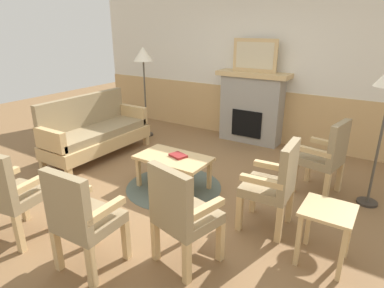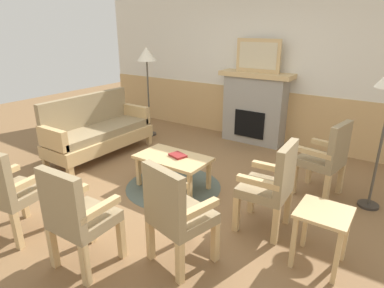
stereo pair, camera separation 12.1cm
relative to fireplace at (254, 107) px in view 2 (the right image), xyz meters
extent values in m
plane|color=olive|center=(0.00, -2.35, -0.65)|extent=(14.00, 14.00, 0.00)
cube|color=silver|center=(0.00, 0.25, 0.70)|extent=(7.20, 0.12, 2.70)
cube|color=tan|center=(0.00, 0.18, -0.18)|extent=(7.20, 0.02, 0.95)
cube|color=gray|center=(0.00, 0.00, -0.05)|extent=(1.10, 0.36, 1.20)
cube|color=black|center=(0.00, -0.19, -0.27)|extent=(0.56, 0.02, 0.48)
cube|color=tan|center=(0.00, 0.00, 0.59)|extent=(1.30, 0.44, 0.08)
cube|color=tan|center=(0.00, 0.00, 0.91)|extent=(0.80, 0.03, 0.56)
cube|color=beige|center=(0.00, -0.02, 0.91)|extent=(0.68, 0.01, 0.44)
cube|color=tan|center=(-1.50, -2.89, -0.57)|extent=(0.08, 0.08, 0.16)
cube|color=tan|center=(-1.50, -1.21, -0.57)|extent=(0.08, 0.08, 0.16)
cube|color=tan|center=(-2.10, -2.89, -0.57)|extent=(0.08, 0.08, 0.16)
cube|color=tan|center=(-2.10, -1.21, -0.57)|extent=(0.08, 0.08, 0.16)
cube|color=tan|center=(-1.80, -2.05, -0.39)|extent=(0.70, 1.80, 0.20)
cube|color=#937F5B|center=(-1.80, -2.05, -0.23)|extent=(0.60, 1.70, 0.12)
cube|color=#937F5B|center=(-2.10, -2.05, 0.08)|extent=(0.10, 1.70, 0.50)
cube|color=tan|center=(-1.80, -2.90, -0.12)|extent=(0.60, 0.10, 0.30)
cube|color=tan|center=(-1.80, -1.20, -0.12)|extent=(0.60, 0.10, 0.30)
cube|color=tan|center=(-0.53, -2.50, -0.45)|extent=(0.05, 0.05, 0.40)
cube|color=tan|center=(0.31, -2.50, -0.45)|extent=(0.05, 0.05, 0.40)
cube|color=tan|center=(-0.53, -2.06, -0.45)|extent=(0.05, 0.05, 0.40)
cube|color=tan|center=(0.31, -2.06, -0.45)|extent=(0.05, 0.05, 0.40)
cube|color=tan|center=(-0.11, -2.28, -0.23)|extent=(0.96, 0.56, 0.04)
cylinder|color=#4C564C|center=(-0.11, -2.28, -0.65)|extent=(1.28, 1.28, 0.01)
cube|color=maroon|center=(-0.05, -2.25, -0.20)|extent=(0.25, 0.21, 0.03)
cube|color=tan|center=(1.04, -2.70, -0.45)|extent=(0.06, 0.06, 0.40)
cube|color=tan|center=(1.02, -2.28, -0.45)|extent=(0.06, 0.06, 0.40)
cube|color=tan|center=(1.46, -2.67, -0.45)|extent=(0.06, 0.06, 0.40)
cube|color=tan|center=(1.44, -2.25, -0.45)|extent=(0.06, 0.06, 0.40)
cube|color=#937F5B|center=(1.24, -2.48, -0.20)|extent=(0.50, 0.50, 0.10)
cube|color=#937F5B|center=(1.44, -2.46, 0.09)|extent=(0.10, 0.48, 0.48)
cube|color=tan|center=(1.25, -2.68, -0.03)|extent=(0.44, 0.09, 0.06)
cube|color=tan|center=(1.23, -2.27, -0.03)|extent=(0.44, 0.09, 0.06)
cube|color=tan|center=(1.28, -1.55, -0.45)|extent=(0.07, 0.07, 0.40)
cube|color=tan|center=(1.35, -1.13, -0.45)|extent=(0.07, 0.07, 0.40)
cube|color=tan|center=(1.69, -1.62, -0.45)|extent=(0.07, 0.07, 0.40)
cube|color=tan|center=(1.77, -1.21, -0.45)|extent=(0.07, 0.07, 0.40)
cube|color=#937F5B|center=(1.52, -1.38, -0.20)|extent=(0.56, 0.56, 0.10)
cube|color=#937F5B|center=(1.72, -1.41, 0.09)|extent=(0.16, 0.49, 0.48)
cube|color=tan|center=(1.49, -1.58, -0.03)|extent=(0.45, 0.15, 0.06)
cube|color=tan|center=(1.56, -1.18, -0.03)|extent=(0.45, 0.15, 0.06)
cube|color=tan|center=(-1.04, -3.81, -0.45)|extent=(0.07, 0.07, 0.40)
cube|color=tan|center=(-0.63, -3.74, -0.45)|extent=(0.07, 0.07, 0.40)
cube|color=tan|center=(-0.56, -4.16, -0.45)|extent=(0.07, 0.07, 0.40)
cube|color=#937F5B|center=(-0.80, -3.98, -0.20)|extent=(0.56, 0.56, 0.10)
cube|color=tan|center=(-0.60, -3.95, -0.03)|extent=(0.14, 0.45, 0.06)
cube|color=tan|center=(-0.06, -3.69, -0.45)|extent=(0.06, 0.06, 0.40)
cube|color=tan|center=(0.36, -3.68, -0.45)|extent=(0.06, 0.06, 0.40)
cube|color=tan|center=(-0.05, -4.11, -0.45)|extent=(0.06, 0.06, 0.40)
cube|color=tan|center=(0.37, -4.10, -0.45)|extent=(0.06, 0.06, 0.40)
cube|color=#937F5B|center=(0.16, -3.89, -0.20)|extent=(0.50, 0.50, 0.10)
cube|color=#937F5B|center=(0.16, -4.09, 0.09)|extent=(0.48, 0.10, 0.48)
cube|color=tan|center=(-0.05, -3.90, -0.03)|extent=(0.09, 0.44, 0.06)
cube|color=tan|center=(0.36, -3.89, -0.03)|extent=(0.09, 0.44, 0.06)
cube|color=tan|center=(0.69, -3.13, -0.45)|extent=(0.07, 0.07, 0.40)
cube|color=tan|center=(1.10, -3.23, -0.45)|extent=(0.07, 0.07, 0.40)
cube|color=tan|center=(0.59, -3.54, -0.45)|extent=(0.07, 0.07, 0.40)
cube|color=tan|center=(1.00, -3.63, -0.45)|extent=(0.07, 0.07, 0.40)
cube|color=#937F5B|center=(0.85, -3.38, -0.20)|extent=(0.58, 0.58, 0.10)
cube|color=#937F5B|center=(0.80, -3.58, 0.09)|extent=(0.49, 0.19, 0.48)
cube|color=tan|center=(0.65, -3.33, -0.03)|extent=(0.17, 0.44, 0.06)
cube|color=tan|center=(1.05, -3.43, -0.03)|extent=(0.17, 0.44, 0.06)
cube|color=tan|center=(1.71, -2.55, -0.39)|extent=(0.04, 0.04, 0.52)
cube|color=tan|center=(2.07, -2.55, -0.39)|extent=(0.04, 0.04, 0.52)
cube|color=tan|center=(1.71, -2.91, -0.39)|extent=(0.04, 0.04, 0.52)
cube|color=tan|center=(2.07, -2.91, -0.39)|extent=(0.04, 0.04, 0.52)
cube|color=tan|center=(1.89, -2.73, -0.12)|extent=(0.44, 0.44, 0.03)
cylinder|color=#332D28|center=(-1.85, -0.78, -0.64)|extent=(0.24, 0.24, 0.03)
cylinder|color=#4C473D|center=(-1.85, -0.78, 0.08)|extent=(0.03, 0.03, 1.40)
cone|color=silver|center=(-1.85, -0.78, 0.90)|extent=(0.36, 0.36, 0.25)
cylinder|color=#332D28|center=(2.13, -1.35, -0.64)|extent=(0.24, 0.24, 0.03)
cylinder|color=#4C473D|center=(2.13, -1.35, 0.08)|extent=(0.03, 0.03, 1.40)
camera|label=1|loc=(2.23, -5.46, 1.41)|focal=30.56mm
camera|label=2|loc=(2.33, -5.39, 1.41)|focal=30.56mm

